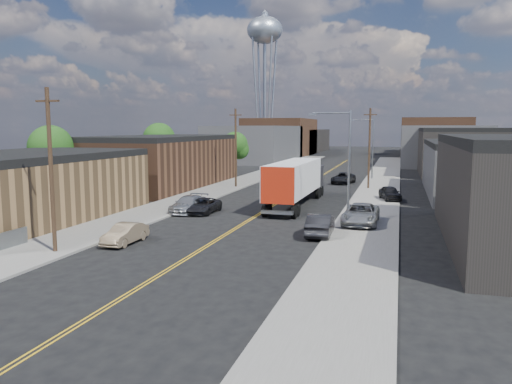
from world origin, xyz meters
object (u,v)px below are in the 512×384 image
Objects in this scene: car_right_lot_a at (361,214)px; car_ahead_truck at (343,178)px; semi_truck at (297,180)px; car_left_c at (203,206)px; car_right_oncoming at (320,225)px; water_tower at (265,36)px; car_right_lot_c at (390,193)px; car_left_b at (125,234)px; car_left_d at (189,204)px.

car_right_lot_a is 1.07× the size of car_ahead_truck.
car_ahead_truck is (2.32, 20.45, -1.77)m from semi_truck.
car_ahead_truck is (9.50, 27.50, 0.08)m from car_left_c.
water_tower is at bearing -74.93° from car_right_oncoming.
car_right_lot_c is at bearing 37.20° from car_left_c.
car_ahead_truck is at bearing 84.51° from semi_truck.
car_left_b is 17.90m from car_right_lot_a.
car_right_lot_c reaches higher than car_ahead_truck.
car_right_oncoming is (12.04, 6.02, 0.13)m from car_left_b.
car_right_lot_a reaches higher than car_right_lot_c.
semi_truck is 4.18× the size of car_left_b.
car_right_lot_a is (6.91, -9.13, -1.57)m from semi_truck.
water_tower is at bearing 100.44° from car_left_b.
semi_truck is 3.14× the size of car_ahead_truck.
car_ahead_truck is at bearing 70.05° from car_left_d.
car_left_b is 0.84× the size of car_left_c.
car_right_oncoming is at bearing -72.46° from water_tower.
car_left_b is 0.75× the size of car_ahead_truck.
water_tower is at bearing 101.12° from car_left_c.
car_ahead_truck is (-6.50, 15.22, -0.12)m from car_right_lot_c.
car_right_oncoming is 34.07m from car_ahead_truck.
car_right_oncoming is at bearing -119.09° from car_right_lot_c.
car_right_lot_a is (14.09, -2.08, 0.28)m from car_left_c.
car_left_d reaches higher than car_left_c.
car_ahead_truck is (26.50, -56.50, -29.90)m from water_tower.
semi_truck is 2.94× the size of car_right_lot_a.
car_right_oncoming is 1.15× the size of car_right_lot_c.
car_right_lot_a is at bearing 36.38° from car_left_b.
water_tower is 7.70× the size of car_left_c.
car_left_d is 1.07× the size of car_right_oncoming.
car_right_lot_c is (16.00, 12.29, 0.20)m from car_left_c.
car_right_lot_a is at bearing -51.91° from semi_truck.
car_right_oncoming is (13.00, -6.50, 0.04)m from car_left_d.
car_left_c is (-7.18, -7.05, -1.85)m from semi_truck.
semi_truck is 10.23m from car_left_c.
water_tower is 6.44× the size of car_right_lot_a.
car_ahead_truck reaches higher than car_left_b.
car_left_d is (-0.96, 12.52, 0.08)m from car_left_b.
water_tower is 6.88× the size of car_ahead_truck.
semi_truck reaches higher than car_left_c.
car_ahead_truck is at bearing 97.23° from car_right_lot_c.
car_left_b is at bearing -143.52° from car_right_lot_a.
car_left_d is 21.30m from car_right_lot_c.
car_right_lot_a is at bearing -5.97° from car_left_d.
car_left_c is at bearing 88.68° from car_left_b.
car_right_lot_a is (14.54, 10.44, 0.28)m from car_left_b.
car_right_oncoming is at bearing -118.61° from car_right_lot_a.
semi_truck is at bearing -165.22° from car_right_lot_c.
water_tower reaches higher than car_right_oncoming.
car_left_d is at bearing -29.03° from car_right_oncoming.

